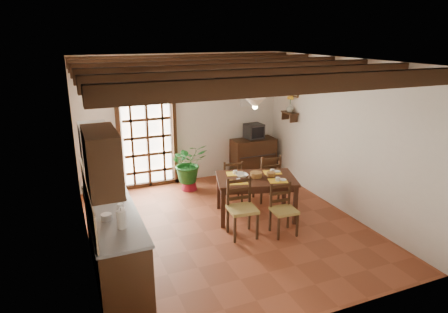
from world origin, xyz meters
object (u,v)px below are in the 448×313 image
pendant_lamp (255,102)px  chair_far_right (266,186)px  chair_near_left (242,219)px  kitchen_counter (114,240)px  crt_tv (254,131)px  chair_near_right (283,219)px  potted_plant (189,164)px  dining_table (256,182)px  sideboard (253,157)px  chair_far_left (232,188)px

pendant_lamp → chair_far_right: bearing=41.5°
chair_near_left → pendant_lamp: bearing=56.4°
kitchen_counter → crt_tv: bearing=38.4°
kitchen_counter → chair_near_right: 2.73m
chair_far_right → potted_plant: (-1.26, 1.11, 0.27)m
potted_plant → chair_near_right: bearing=-71.0°
chair_near_left → crt_tv: size_ratio=2.33×
chair_near_left → pendant_lamp: pendant_lamp is taller
crt_tv → pendant_lamp: (-0.96, -1.90, 1.03)m
chair_near_left → dining_table: bearing=51.8°
chair_far_right → sideboard: (0.42, 1.43, 0.13)m
kitchen_counter → sideboard: bearing=38.5°
chair_far_right → crt_tv: (0.42, 1.42, 0.75)m
chair_far_left → potted_plant: potted_plant is taller
dining_table → chair_near_left: bearing=-116.3°
chair_far_right → crt_tv: bearing=-104.3°
sideboard → chair_near_right: bearing=-107.3°
chair_near_right → crt_tv: crt_tv is taller
sideboard → crt_tv: size_ratio=2.45×
crt_tv → potted_plant: 1.78m
chair_far_left → sideboard: (1.09, 1.23, 0.16)m
sideboard → chair_far_right: bearing=-107.1°
kitchen_counter → dining_table: size_ratio=1.43×
dining_table → chair_near_left: 0.86m
sideboard → crt_tv: (0.00, -0.01, 0.62)m
dining_table → chair_far_left: 0.87m
dining_table → chair_far_right: 0.86m
dining_table → chair_near_right: chair_near_right is taller
chair_far_left → pendant_lamp: bearing=113.1°
chair_far_right → pendant_lamp: 1.92m
chair_far_left → potted_plant: size_ratio=0.40×
dining_table → chair_far_right: chair_far_right is taller
sideboard → crt_tv: crt_tv is taller
crt_tv → chair_near_right: bearing=-111.6°
kitchen_counter → chair_far_left: bearing=32.9°
chair_far_right → potted_plant: potted_plant is taller
dining_table → chair_far_left: bearing=116.0°
kitchen_counter → pendant_lamp: (2.60, 0.92, 1.60)m
chair_near_right → chair_far_right: chair_far_right is taller
chair_far_right → potted_plant: bearing=-39.2°
kitchen_counter → chair_far_right: bearing=24.0°
chair_near_right → potted_plant: potted_plant is taller
dining_table → sideboard: 2.23m
potted_plant → crt_tv: bearing=10.7°
dining_table → chair_near_left: size_ratio=1.64×
chair_near_right → kitchen_counter: bearing=-175.5°
kitchen_counter → chair_far_right: 3.43m
chair_near_left → potted_plant: potted_plant is taller
dining_table → chair_far_left: (-0.13, 0.78, -0.38)m
dining_table → potted_plant: bearing=129.9°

